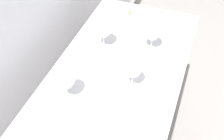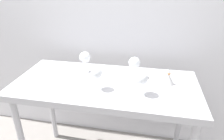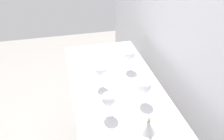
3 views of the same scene
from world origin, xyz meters
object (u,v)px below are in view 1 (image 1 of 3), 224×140
at_px(wine_glass_far_right, 103,30).
at_px(wine_glass_near_center, 133,70).
at_px(decanter_funnel, 129,18).
at_px(wine_glass_far_left, 65,80).
at_px(tasting_sheet_upper, 52,129).
at_px(wine_glass_near_right, 153,32).

bearing_deg(wine_glass_far_right, wine_glass_near_center, -135.46).
bearing_deg(decanter_funnel, wine_glass_near_center, -161.11).
height_order(wine_glass_far_left, tasting_sheet_upper, wine_glass_far_left).
xyz_separation_m(wine_glass_far_left, tasting_sheet_upper, (-0.18, -0.01, -0.12)).
bearing_deg(wine_glass_near_center, wine_glass_far_left, 122.69).
height_order(wine_glass_far_left, wine_glass_near_center, wine_glass_far_left).
bearing_deg(wine_glass_near_right, tasting_sheet_upper, 158.27).
xyz_separation_m(wine_glass_far_left, decanter_funnel, (0.67, -0.09, -0.08)).
bearing_deg(wine_glass_far_left, wine_glass_far_right, -3.21).
distance_m(wine_glass_near_center, decanter_funnel, 0.54).
relative_size(wine_glass_near_center, wine_glass_far_right, 1.00).
bearing_deg(tasting_sheet_upper, decanter_funnel, 21.77).
bearing_deg(decanter_funnel, wine_glass_far_right, 165.93).
height_order(wine_glass_near_center, tasting_sheet_upper, wine_glass_near_center).
distance_m(wine_glass_near_right, tasting_sheet_upper, 0.71).
relative_size(tasting_sheet_upper, decanter_funnel, 1.65).
bearing_deg(wine_glass_near_right, wine_glass_near_center, 177.65).
height_order(wine_glass_near_center, wine_glass_far_right, same).
bearing_deg(decanter_funnel, wine_glass_near_right, -136.27).
bearing_deg(wine_glass_near_right, wine_glass_far_left, 150.19).
distance_m(wine_glass_far_left, wine_glass_far_right, 0.41).
distance_m(wine_glass_near_center, wine_glass_near_right, 0.31).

